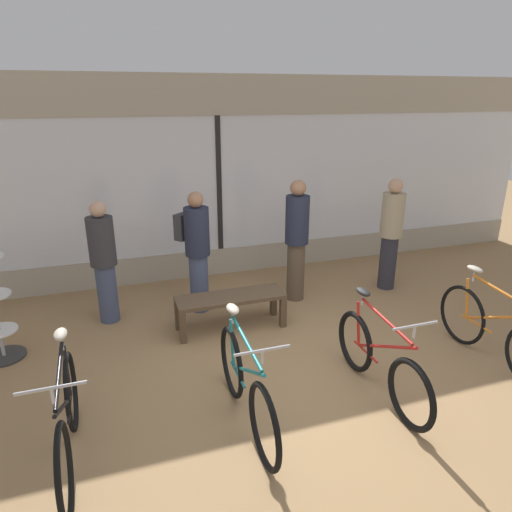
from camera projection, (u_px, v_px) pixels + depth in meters
The scene contains 11 objects.
ground_plane at pixel (296, 379), 4.92m from camera, with size 24.00×24.00×0.00m, color #99754C.
shop_back_wall at pixel (219, 178), 7.30m from camera, with size 12.00×0.08×3.20m.
bicycle_far_left at pixel (68, 422), 3.69m from camera, with size 0.46×1.71×1.04m.
bicycle_left at pixel (246, 387), 4.14m from camera, with size 0.46×1.71×1.04m.
bicycle_right at pixel (380, 362), 4.58m from camera, with size 0.46×1.67×1.02m.
bicycle_far_right at pixel (494, 331), 5.10m from camera, with size 0.46×1.76×1.05m.
display_bench at pixel (231, 302), 5.88m from camera, with size 1.40×0.44×0.46m.
customer_near_rack at pixel (297, 236), 6.57m from camera, with size 0.49×0.56×1.79m.
customer_by_window at pixel (197, 248), 6.23m from camera, with size 0.53×0.56×1.70m.
customer_mid_floor at pixel (391, 232), 6.96m from camera, with size 0.45×0.45×1.74m.
customer_near_bench at pixel (104, 260), 5.92m from camera, with size 0.44×0.44×1.65m.
Camera 1 is at (-1.74, -3.84, 2.91)m, focal length 32.00 mm.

